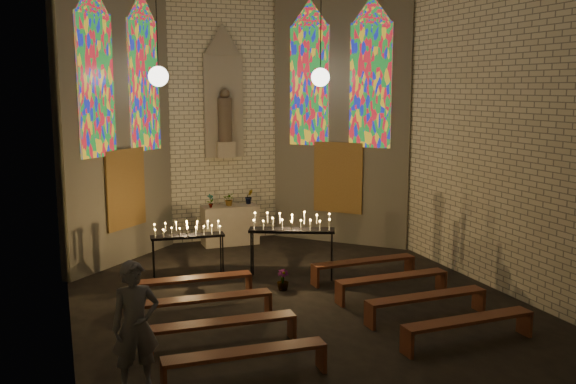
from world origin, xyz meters
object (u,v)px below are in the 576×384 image
object	(u,v)px
altar	(230,225)
visitor	(136,326)
votive_stand_right	(292,226)
votive_stand_left	(187,232)
aisle_flower_pot	(283,280)

from	to	relation	value
altar	visitor	distance (m)	7.99
votive_stand_right	votive_stand_left	bearing A→B (deg)	-179.13
votive_stand_right	visitor	xyz separation A→B (m)	(-3.67, -4.00, -0.25)
altar	votive_stand_left	size ratio (longest dim) A/B	0.90
votive_stand_left	votive_stand_right	xyz separation A→B (m)	(2.03, -0.84, 0.16)
aisle_flower_pot	votive_stand_left	size ratio (longest dim) A/B	0.27
altar	votive_stand_right	xyz separation A→B (m)	(0.46, -3.30, 0.62)
aisle_flower_pot	votive_stand_right	world-z (taller)	votive_stand_right
aisle_flower_pot	votive_stand_left	distance (m)	2.34
votive_stand_left	votive_stand_right	bearing A→B (deg)	-17.68
altar	votive_stand_left	bearing A→B (deg)	-122.47
altar	votive_stand_right	distance (m)	3.39
visitor	altar	bearing A→B (deg)	62.91
votive_stand_left	votive_stand_right	world-z (taller)	votive_stand_right
votive_stand_left	altar	bearing A→B (deg)	62.29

